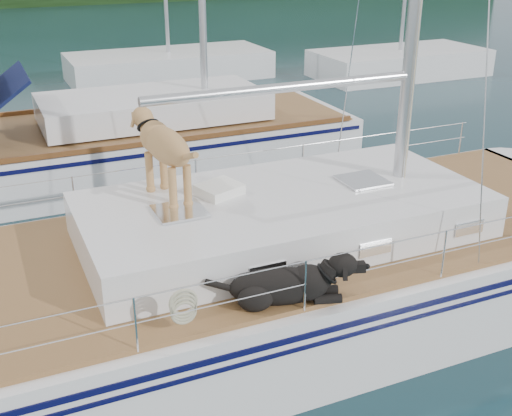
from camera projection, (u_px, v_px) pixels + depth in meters
name	position (u px, v px, depth m)	size (l,w,h in m)	color
ground	(228.00, 327.00, 8.70)	(120.00, 120.00, 0.00)	black
main_sailboat	(233.00, 282.00, 8.46)	(12.00, 3.84, 14.01)	white
neighbor_sailboat	(107.00, 148.00, 13.92)	(11.00, 3.50, 13.30)	white
bg_boat_center	(169.00, 66.00, 23.45)	(7.20, 3.00, 11.65)	white
bg_boat_east	(399.00, 63.00, 23.90)	(6.40, 3.00, 11.65)	white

